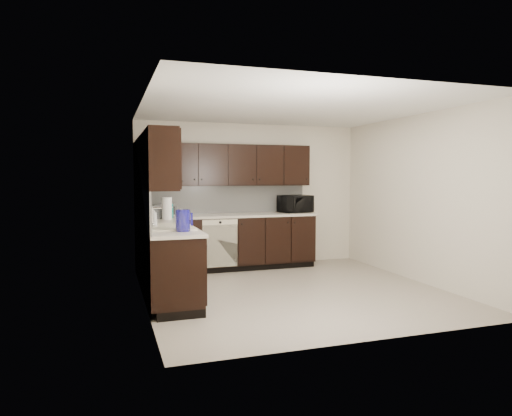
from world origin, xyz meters
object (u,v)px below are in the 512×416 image
(microwave, at_px, (295,204))
(sink, at_px, (170,232))
(toaster_oven, at_px, (166,210))
(storage_bin, at_px, (156,213))
(blue_pitcher, at_px, (183,220))

(microwave, bearing_deg, sink, -152.68)
(microwave, xyz_separation_m, toaster_oven, (-2.28, -0.03, -0.06))
(sink, bearing_deg, microwave, 35.55)
(toaster_oven, bearing_deg, sink, -70.51)
(sink, bearing_deg, storage_bin, 91.59)
(toaster_oven, xyz_separation_m, storage_bin, (-0.19, -0.34, -0.01))
(sink, distance_m, storage_bin, 1.37)
(storage_bin, height_order, blue_pitcher, blue_pitcher)
(sink, height_order, microwave, microwave)
(microwave, height_order, blue_pitcher, microwave)
(blue_pitcher, bearing_deg, storage_bin, 111.00)
(sink, bearing_deg, blue_pitcher, -77.53)
(microwave, height_order, toaster_oven, microwave)
(microwave, distance_m, toaster_oven, 2.28)
(sink, relative_size, storage_bin, 1.85)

